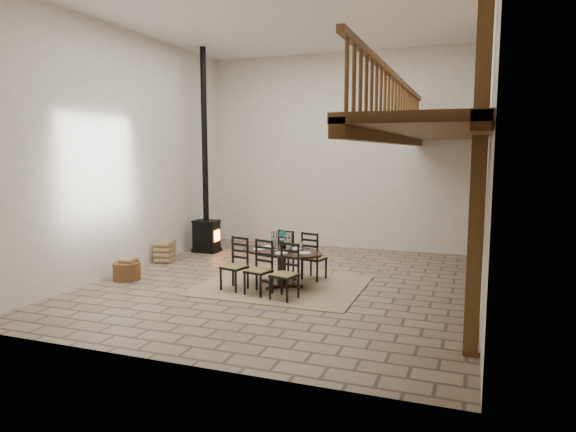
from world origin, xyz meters
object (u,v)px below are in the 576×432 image
(wood_stove, at_px, (206,207))
(log_basket, at_px, (127,270))
(log_stack, at_px, (165,251))
(dining_table, at_px, (279,267))

(wood_stove, relative_size, log_basket, 9.42)
(log_basket, height_order, log_stack, log_stack)
(dining_table, bearing_deg, wood_stove, 152.39)
(wood_stove, distance_m, log_stack, 1.67)
(wood_stove, distance_m, log_basket, 3.20)
(wood_stove, xyz_separation_m, log_stack, (-0.31, -1.38, -0.89))
(log_basket, bearing_deg, wood_stove, 88.48)
(wood_stove, height_order, log_stack, wood_stove)
(log_basket, xyz_separation_m, log_stack, (-0.23, 1.67, 0.05))
(log_basket, distance_m, log_stack, 1.69)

